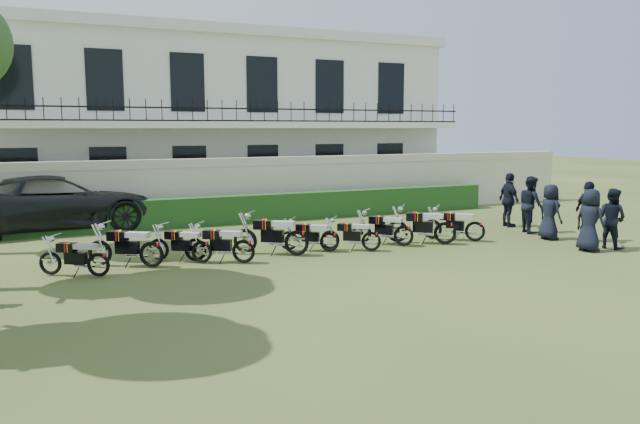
% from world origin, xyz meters
% --- Properties ---
extents(ground, '(100.00, 100.00, 0.00)m').
position_xyz_m(ground, '(0.00, 0.00, 0.00)').
color(ground, '#35491D').
rests_on(ground, ground).
extents(perimeter_wall, '(30.00, 0.35, 2.30)m').
position_xyz_m(perimeter_wall, '(0.00, 8.00, 1.17)').
color(perimeter_wall, beige).
rests_on(perimeter_wall, ground).
extents(hedge, '(18.00, 0.60, 1.00)m').
position_xyz_m(hedge, '(1.00, 7.20, 0.50)').
color(hedge, '#214117').
rests_on(hedge, ground).
extents(building, '(20.40, 9.60, 7.40)m').
position_xyz_m(building, '(0.00, 13.96, 3.71)').
color(building, silver).
rests_on(building, ground).
extents(motorcycle_0, '(1.50, 1.01, 0.95)m').
position_xyz_m(motorcycle_0, '(-5.79, 0.70, 0.44)').
color(motorcycle_0, black).
rests_on(motorcycle_0, ground).
extents(motorcycle_1, '(1.69, 1.19, 1.08)m').
position_xyz_m(motorcycle_1, '(-4.52, 1.16, 0.50)').
color(motorcycle_1, black).
rests_on(motorcycle_1, ground).
extents(motorcycle_2, '(1.40, 1.21, 0.96)m').
position_xyz_m(motorcycle_2, '(-3.28, 1.16, 0.44)').
color(motorcycle_2, black).
rests_on(motorcycle_2, ground).
extents(motorcycle_3, '(1.59, 1.13, 1.02)m').
position_xyz_m(motorcycle_3, '(-2.34, 0.68, 0.47)').
color(motorcycle_3, black).
rests_on(motorcycle_3, ground).
extents(motorcycle_4, '(1.74, 1.34, 1.14)m').
position_xyz_m(motorcycle_4, '(-0.77, 1.00, 0.53)').
color(motorcycle_4, black).
rests_on(motorcycle_4, ground).
extents(motorcycle_5, '(1.42, 1.04, 0.92)m').
position_xyz_m(motorcycle_5, '(0.25, 1.11, 0.42)').
color(motorcycle_5, black).
rests_on(motorcycle_5, ground).
extents(motorcycle_6, '(1.41, 1.08, 0.92)m').
position_xyz_m(motorcycle_6, '(1.33, 0.70, 0.43)').
color(motorcycle_6, black).
rests_on(motorcycle_6, ground).
extents(motorcycle_7, '(1.32, 1.42, 1.01)m').
position_xyz_m(motorcycle_7, '(2.55, 0.97, 0.47)').
color(motorcycle_7, black).
rests_on(motorcycle_7, ground).
extents(motorcycle_8, '(1.67, 1.33, 1.11)m').
position_xyz_m(motorcycle_8, '(3.79, 0.68, 0.51)').
color(motorcycle_8, black).
rests_on(motorcycle_8, ground).
extents(motorcycle_9, '(1.40, 1.37, 1.02)m').
position_xyz_m(motorcycle_9, '(4.88, 0.69, 0.47)').
color(motorcycle_9, black).
rests_on(motorcycle_9, ground).
extents(suv, '(6.95, 3.55, 1.88)m').
position_xyz_m(suv, '(-6.40, 8.23, 0.94)').
color(suv, black).
rests_on(suv, ground).
extents(officer_0, '(0.70, 0.94, 1.74)m').
position_xyz_m(officer_0, '(6.84, -1.75, 0.87)').
color(officer_0, black).
rests_on(officer_0, ground).
extents(officer_1, '(0.75, 0.91, 1.71)m').
position_xyz_m(officer_1, '(7.76, -1.68, 0.85)').
color(officer_1, black).
rests_on(officer_1, ground).
extents(officer_2, '(0.67, 1.14, 1.82)m').
position_xyz_m(officer_2, '(7.96, -0.66, 0.91)').
color(officer_2, black).
rests_on(officer_2, ground).
extents(officer_3, '(0.55, 0.84, 1.70)m').
position_xyz_m(officer_3, '(7.21, 0.10, 0.85)').
color(officer_3, black).
rests_on(officer_3, ground).
extents(officer_4, '(0.94, 1.07, 1.85)m').
position_xyz_m(officer_4, '(7.61, 1.32, 0.92)').
color(officer_4, black).
rests_on(officer_4, ground).
extents(officer_5, '(0.64, 1.15, 1.86)m').
position_xyz_m(officer_5, '(7.77, 2.53, 0.93)').
color(officer_5, black).
rests_on(officer_5, ground).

